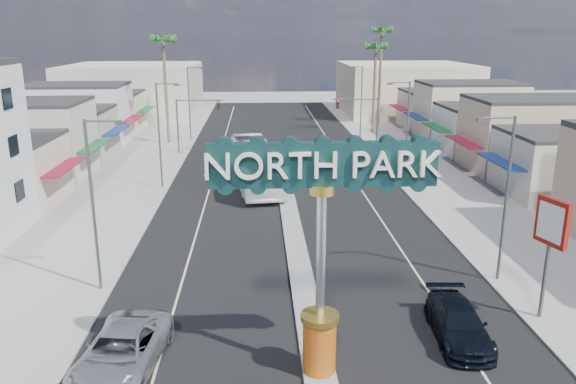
{
  "coord_description": "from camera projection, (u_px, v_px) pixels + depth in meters",
  "views": [
    {
      "loc": [
        -2.28,
        -17.3,
        13.06
      ],
      "look_at": [
        -0.66,
        12.46,
        4.5
      ],
      "focal_mm": 35.0,
      "sensor_mm": 36.0,
      "label": 1
    }
  ],
  "objects": [
    {
      "name": "backdrop_far_left",
      "position": [
        134.0,
        90.0,
        90.06
      ],
      "size": [
        20.0,
        20.0,
        8.0
      ],
      "primitive_type": "cube",
      "color": "#B7B29E",
      "rests_on": "ground"
    },
    {
      "name": "backdrop_far_right",
      "position": [
        405.0,
        88.0,
        92.36
      ],
      "size": [
        20.0,
        20.0,
        8.0
      ],
      "primitive_type": "cube",
      "color": "beige",
      "rests_on": "ground"
    },
    {
      "name": "streetlight_r_near",
      "position": [
        504.0,
        191.0,
        29.07
      ],
      "size": [
        2.03,
        0.22,
        9.0
      ],
      "color": "#47474C",
      "rests_on": "ground"
    },
    {
      "name": "suv_right",
      "position": [
        458.0,
        323.0,
        24.56
      ],
      "size": [
        2.5,
        5.4,
        1.53
      ],
      "primitive_type": "imported",
      "rotation": [
        0.0,
        0.0,
        -0.07
      ],
      "color": "black",
      "rests_on": "ground"
    },
    {
      "name": "gateway_sign",
      "position": [
        321.0,
        233.0,
        20.59
      ],
      "size": [
        8.2,
        1.5,
        9.15
      ],
      "color": "#B64A0E",
      "rests_on": "median_island"
    },
    {
      "name": "streetlight_l_near",
      "position": [
        95.0,
        198.0,
        27.98
      ],
      "size": [
        2.03,
        0.22,
        9.0
      ],
      "color": "#47474C",
      "rests_on": "ground"
    },
    {
      "name": "car_parked_left",
      "position": [
        223.0,
        170.0,
        51.56
      ],
      "size": [
        2.24,
        4.74,
        1.57
      ],
      "primitive_type": "imported",
      "rotation": [
        0.0,
        0.0,
        -0.09
      ],
      "color": "slate",
      "rests_on": "ground"
    },
    {
      "name": "sidewalk_left",
      "position": [
        123.0,
        188.0,
        48.37
      ],
      "size": [
        8.0,
        120.0,
        0.12
      ],
      "primitive_type": "cube",
      "color": "gray",
      "rests_on": "ground"
    },
    {
      "name": "traffic_signal_right",
      "position": [
        361.0,
        114.0,
        61.86
      ],
      "size": [
        5.09,
        0.45,
        6.0
      ],
      "color": "#47474C",
      "rests_on": "ground"
    },
    {
      "name": "ground",
      "position": [
        285.0,
        186.0,
        49.12
      ],
      "size": [
        160.0,
        160.0,
        0.0
      ],
      "primitive_type": "plane",
      "color": "gray",
      "rests_on": "ground"
    },
    {
      "name": "streetlight_l_far",
      "position": [
        190.0,
        99.0,
        68.29
      ],
      "size": [
        2.03,
        0.22,
        9.0
      ],
      "color": "#47474C",
      "rests_on": "ground"
    },
    {
      "name": "storefront_row_left",
      "position": [
        53.0,
        130.0,
        59.51
      ],
      "size": [
        12.0,
        42.0,
        6.0
      ],
      "primitive_type": "cube",
      "color": "beige",
      "rests_on": "ground"
    },
    {
      "name": "streetlight_l_mid",
      "position": [
        161.0,
        130.0,
        47.18
      ],
      "size": [
        2.03,
        0.22,
        9.0
      ],
      "color": "#47474C",
      "rests_on": "ground"
    },
    {
      "name": "suv_left",
      "position": [
        121.0,
        352.0,
        22.17
      ],
      "size": [
        3.58,
        6.44,
        1.7
      ],
      "primitive_type": "imported",
      "rotation": [
        0.0,
        0.0,
        -0.13
      ],
      "color": "silver",
      "rests_on": "ground"
    },
    {
      "name": "streetlight_r_mid",
      "position": [
        405.0,
        128.0,
        48.27
      ],
      "size": [
        2.03,
        0.22,
        9.0
      ],
      "color": "#47474C",
      "rests_on": "ground"
    },
    {
      "name": "car_parked_right",
      "position": [
        370.0,
        159.0,
        56.56
      ],
      "size": [
        1.93,
        4.36,
        1.39
      ],
      "primitive_type": "imported",
      "rotation": [
        0.0,
        0.0,
        0.11
      ],
      "color": "silver",
      "rests_on": "ground"
    },
    {
      "name": "sidewalk_right",
      "position": [
        442.0,
        183.0,
        49.84
      ],
      "size": [
        8.0,
        120.0,
        0.12
      ],
      "primitive_type": "cube",
      "color": "gray",
      "rests_on": "ground"
    },
    {
      "name": "road",
      "position": [
        285.0,
        186.0,
        49.12
      ],
      "size": [
        20.0,
        120.0,
        0.01
      ],
      "primitive_type": "cube",
      "color": "black",
      "rests_on": "ground"
    },
    {
      "name": "storefront_row_right",
      "position": [
        495.0,
        126.0,
        62.03
      ],
      "size": [
        12.0,
        42.0,
        6.0
      ],
      "primitive_type": "cube",
      "color": "#B7B29E",
      "rests_on": "ground"
    },
    {
      "name": "city_bus",
      "position": [
        255.0,
        165.0,
        48.85
      ],
      "size": [
        4.87,
        13.82,
        3.77
      ],
      "primitive_type": "imported",
      "rotation": [
        0.0,
        0.0,
        0.13
      ],
      "color": "white",
      "rests_on": "ground"
    },
    {
      "name": "streetlight_r_far",
      "position": [
        360.0,
        98.0,
        69.39
      ],
      "size": [
        2.03,
        0.22,
        9.0
      ],
      "color": "#47474C",
      "rests_on": "ground"
    },
    {
      "name": "traffic_signal_left",
      "position": [
        194.0,
        115.0,
        60.89
      ],
      "size": [
        5.09,
        0.45,
        6.0
      ],
      "color": "#47474C",
      "rests_on": "ground"
    },
    {
      "name": "palm_right_mid",
      "position": [
        376.0,
        51.0,
        71.83
      ],
      "size": [
        2.6,
        2.6,
        12.1
      ],
      "color": "brown",
      "rests_on": "ground"
    },
    {
      "name": "palm_left_far",
      "position": [
        163.0,
        45.0,
        64.47
      ],
      "size": [
        2.6,
        2.6,
        13.1
      ],
      "color": "brown",
      "rests_on": "ground"
    },
    {
      "name": "bank_pylon_sign",
      "position": [
        551.0,
        229.0,
        25.25
      ],
      "size": [
        0.72,
        1.79,
        5.77
      ],
      "rotation": [
        0.0,
        0.0,
        0.29
      ],
      "color": "#47474C",
      "rests_on": "sidewalk_right"
    },
    {
      "name": "palm_right_far",
      "position": [
        382.0,
        36.0,
        77.2
      ],
      "size": [
        2.6,
        2.6,
        14.1
      ],
      "color": "brown",
      "rests_on": "ground"
    },
    {
      "name": "median_island",
      "position": [
        298.0,
        255.0,
        33.74
      ],
      "size": [
        1.3,
        30.0,
        0.16
      ],
      "primitive_type": "cube",
      "color": "gray",
      "rests_on": "ground"
    }
  ]
}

